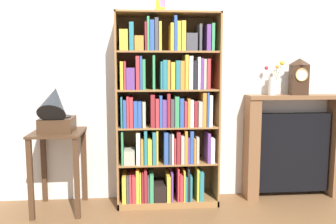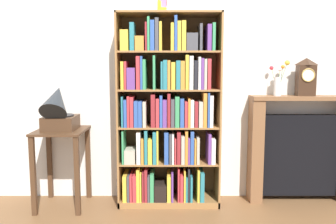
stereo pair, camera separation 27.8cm
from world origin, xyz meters
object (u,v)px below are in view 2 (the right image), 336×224
Objects in this scene: gramophone at (56,109)px; fireplace_mantel at (298,149)px; flower_vase at (277,82)px; mantel_clock at (304,77)px; bookshelf at (166,116)px; cup_stack at (161,2)px; side_table_left at (60,151)px.

gramophone reaches higher than fireplace_mantel.
flower_vase reaches higher than fireplace_mantel.
fireplace_mantel is at bearing 5.39° from gramophone.
mantel_clock reaches higher than flower_vase.
bookshelf is 9.26× the size of cup_stack.
mantel_clock is at bearing 2.17° from cup_stack.
fireplace_mantel is at bearing 5.11° from flower_vase.
mantel_clock is (0.02, -0.02, 0.73)m from fireplace_mantel.
cup_stack reaches higher than gramophone.
side_table_left is 2.50m from mantel_clock.
cup_stack is 0.54× the size of mantel_clock.
cup_stack is (-0.05, 0.02, 1.09)m from bookshelf.
bookshelf is at bearing -176.92° from mantel_clock.
mantel_clock is at bearing 3.37° from side_table_left.
fireplace_mantel is 3.08× the size of flower_vase.
flower_vase is (1.15, 0.05, -0.75)m from cup_stack.
bookshelf is 3.78× the size of gramophone.
fireplace_mantel is at bearing 129.68° from mantel_clock.
fireplace_mantel is at bearing 3.90° from side_table_left.
bookshelf is 1.04m from gramophone.
fireplace_mantel is (2.37, 0.16, -0.02)m from side_table_left.
bookshelf is 1.08m from side_table_left.
cup_stack reaches higher than mantel_clock.
fireplace_mantel is (1.35, 0.09, -0.35)m from bookshelf.
cup_stack reaches higher than flower_vase.
mantel_clock is at bearing -50.32° from fireplace_mantel.
mantel_clock is (1.36, 0.07, 0.38)m from bookshelf.
side_table_left is 2.18× the size of flower_vase.
gramophone is at bearing -175.14° from mantel_clock.
side_table_left is at bearing -176.10° from fireplace_mantel.
cup_stack is at bearing -177.83° from mantel_clock.
bookshelf reaches higher than fireplace_mantel.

